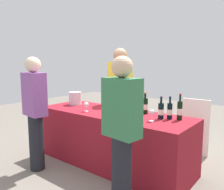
# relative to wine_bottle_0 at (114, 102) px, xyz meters

# --- Properties ---
(ground_plane) EXTENTS (12.00, 12.00, 0.00)m
(ground_plane) POSITION_rel_wine_bottle_0_xyz_m (0.10, -0.18, -0.90)
(ground_plane) COLOR slate
(tasting_table) EXTENTS (2.35, 0.82, 0.79)m
(tasting_table) POSITION_rel_wine_bottle_0_xyz_m (0.10, -0.18, -0.51)
(tasting_table) COLOR maroon
(tasting_table) RESTS_ON ground_plane
(wine_bottle_0) EXTENTS (0.07, 0.07, 0.32)m
(wine_bottle_0) POSITION_rel_wine_bottle_0_xyz_m (0.00, 0.00, 0.00)
(wine_bottle_0) COLOR black
(wine_bottle_0) RESTS_ON tasting_table
(wine_bottle_1) EXTENTS (0.08, 0.08, 0.31)m
(wine_bottle_1) POSITION_rel_wine_bottle_0_xyz_m (0.53, 0.02, -0.00)
(wine_bottle_1) COLOR black
(wine_bottle_1) RESTS_ON tasting_table
(wine_bottle_2) EXTENTS (0.07, 0.07, 0.29)m
(wine_bottle_2) POSITION_rel_wine_bottle_0_xyz_m (0.84, -0.11, -0.01)
(wine_bottle_2) COLOR black
(wine_bottle_2) RESTS_ON tasting_table
(wine_bottle_3) EXTENTS (0.07, 0.07, 0.29)m
(wine_bottle_3) POSITION_rel_wine_bottle_0_xyz_m (0.93, -0.05, -0.01)
(wine_bottle_3) COLOR black
(wine_bottle_3) RESTS_ON tasting_table
(wine_bottle_4) EXTENTS (0.07, 0.07, 0.33)m
(wine_bottle_4) POSITION_rel_wine_bottle_0_xyz_m (1.05, -0.01, 0.01)
(wine_bottle_4) COLOR black
(wine_bottle_4) RESTS_ON tasting_table
(wine_glass_0) EXTENTS (0.07, 0.07, 0.14)m
(wine_glass_0) POSITION_rel_wine_bottle_0_xyz_m (-0.23, -0.38, -0.02)
(wine_glass_0) COLOR silver
(wine_glass_0) RESTS_ON tasting_table
(wine_glass_1) EXTENTS (0.07, 0.07, 0.15)m
(wine_glass_1) POSITION_rel_wine_bottle_0_xyz_m (0.30, -0.26, -0.01)
(wine_glass_1) COLOR silver
(wine_glass_1) RESTS_ON tasting_table
(wine_glass_2) EXTENTS (0.07, 0.07, 0.14)m
(wine_glass_2) POSITION_rel_wine_bottle_0_xyz_m (0.81, -0.28, -0.01)
(wine_glass_2) COLOR silver
(wine_glass_2) RESTS_ON tasting_table
(ice_bucket) EXTENTS (0.22, 0.22, 0.22)m
(ice_bucket) POSITION_rel_wine_bottle_0_xyz_m (-0.76, -0.10, -0.01)
(ice_bucket) COLOR silver
(ice_bucket) RESTS_ON tasting_table
(server_pouring) EXTENTS (0.39, 0.23, 1.74)m
(server_pouring) POSITION_rel_wine_bottle_0_xyz_m (-0.22, 0.45, 0.06)
(server_pouring) COLOR black
(server_pouring) RESTS_ON ground_plane
(guest_0) EXTENTS (0.39, 0.24, 1.58)m
(guest_0) POSITION_rel_wine_bottle_0_xyz_m (-0.62, -0.97, -0.04)
(guest_0) COLOR black
(guest_0) RESTS_ON ground_plane
(guest_1) EXTENTS (0.39, 0.25, 1.57)m
(guest_1) POSITION_rel_wine_bottle_0_xyz_m (0.84, -0.96, -0.05)
(guest_1) COLOR black
(guest_1) RESTS_ON ground_plane
(menu_board) EXTENTS (0.45, 0.04, 0.92)m
(menu_board) POSITION_rel_wine_bottle_0_xyz_m (0.93, 0.96, -0.45)
(menu_board) COLOR white
(menu_board) RESTS_ON ground_plane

